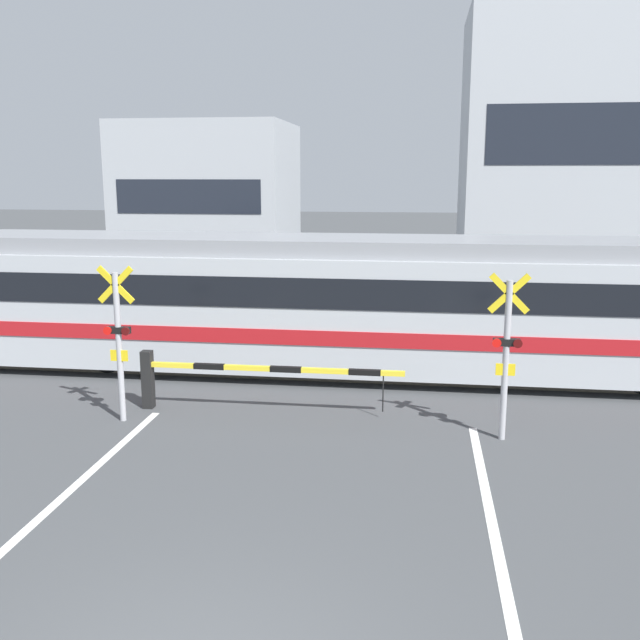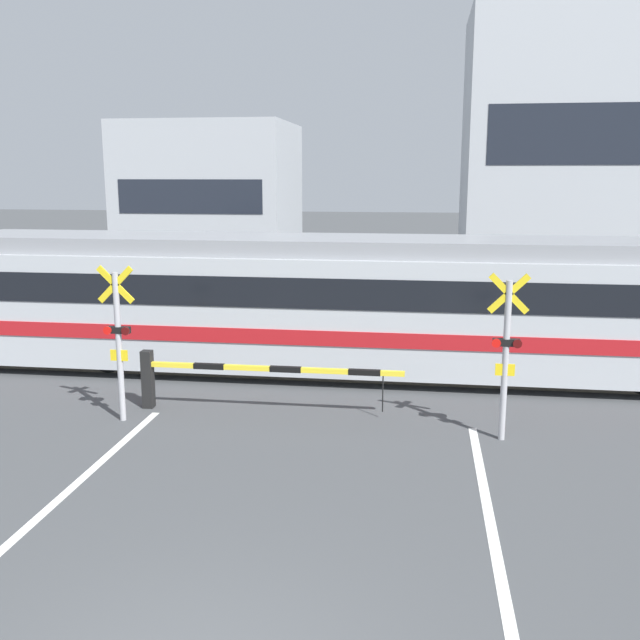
{
  "view_description": "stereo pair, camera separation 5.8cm",
  "coord_description": "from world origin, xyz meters",
  "px_view_note": "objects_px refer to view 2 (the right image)",
  "views": [
    {
      "loc": [
        1.91,
        -5.08,
        4.44
      ],
      "look_at": [
        0.0,
        8.59,
        1.6
      ],
      "focal_mm": 40.0,
      "sensor_mm": 36.0,
      "label": 1
    },
    {
      "loc": [
        1.96,
        -5.07,
        4.44
      ],
      "look_at": [
        0.0,
        8.59,
        1.6
      ],
      "focal_mm": 40.0,
      "sensor_mm": 36.0,
      "label": 2
    }
  ],
  "objects_px": {
    "crossing_barrier_far": "(412,316)",
    "pedestrian": "(344,288)",
    "crossing_signal_right": "(506,350)",
    "commuter_train": "(366,302)",
    "crossing_barrier_near": "(220,374)",
    "crossing_signal_left": "(118,337)"
  },
  "relations": [
    {
      "from": "crossing_barrier_far",
      "to": "pedestrian",
      "type": "distance_m",
      "value": 3.93
    },
    {
      "from": "crossing_signal_right",
      "to": "pedestrian",
      "type": "bearing_deg",
      "value": 110.72
    },
    {
      "from": "commuter_train",
      "to": "crossing_signal_right",
      "type": "height_order",
      "value": "commuter_train"
    },
    {
      "from": "commuter_train",
      "to": "crossing_barrier_far",
      "type": "bearing_deg",
      "value": 72.32
    },
    {
      "from": "pedestrian",
      "to": "commuter_train",
      "type": "bearing_deg",
      "value": -79.42
    },
    {
      "from": "crossing_barrier_near",
      "to": "commuter_train",
      "type": "bearing_deg",
      "value": 49.94
    },
    {
      "from": "commuter_train",
      "to": "pedestrian",
      "type": "height_order",
      "value": "commuter_train"
    },
    {
      "from": "crossing_signal_left",
      "to": "crossing_signal_right",
      "type": "distance_m",
      "value": 6.78
    },
    {
      "from": "commuter_train",
      "to": "crossing_barrier_near",
      "type": "distance_m",
      "value": 3.99
    },
    {
      "from": "crossing_signal_right",
      "to": "crossing_signal_left",
      "type": "bearing_deg",
      "value": 180.0
    },
    {
      "from": "crossing_signal_left",
      "to": "pedestrian",
      "type": "height_order",
      "value": "crossing_signal_left"
    },
    {
      "from": "crossing_barrier_near",
      "to": "pedestrian",
      "type": "xyz_separation_m",
      "value": [
        1.31,
        9.36,
        0.19
      ]
    },
    {
      "from": "crossing_signal_left",
      "to": "pedestrian",
      "type": "xyz_separation_m",
      "value": [
        2.95,
        10.12,
        -0.64
      ]
    },
    {
      "from": "commuter_train",
      "to": "crossing_signal_right",
      "type": "distance_m",
      "value": 4.58
    },
    {
      "from": "pedestrian",
      "to": "crossing_signal_right",
      "type": "bearing_deg",
      "value": -69.28
    },
    {
      "from": "commuter_train",
      "to": "pedestrian",
      "type": "xyz_separation_m",
      "value": [
        -1.19,
        6.38,
        -0.72
      ]
    },
    {
      "from": "commuter_train",
      "to": "crossing_signal_left",
      "type": "relative_size",
      "value": 6.55
    },
    {
      "from": "crossing_barrier_far",
      "to": "pedestrian",
      "type": "bearing_deg",
      "value": 123.81
    },
    {
      "from": "crossing_signal_left",
      "to": "crossing_signal_right",
      "type": "relative_size",
      "value": 1.0
    },
    {
      "from": "crossing_signal_right",
      "to": "pedestrian",
      "type": "height_order",
      "value": "crossing_signal_right"
    },
    {
      "from": "commuter_train",
      "to": "crossing_signal_right",
      "type": "bearing_deg",
      "value": -54.82
    },
    {
      "from": "commuter_train",
      "to": "crossing_signal_right",
      "type": "relative_size",
      "value": 6.55
    }
  ]
}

